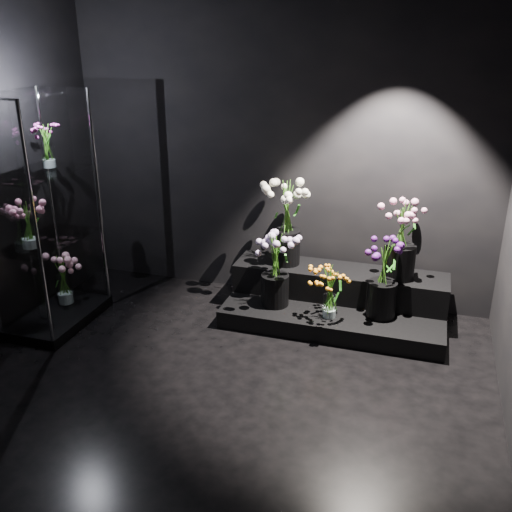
% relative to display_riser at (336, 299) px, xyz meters
% --- Properties ---
extents(floor, '(4.00, 4.00, 0.00)m').
position_rel_display_riser_xyz_m(floor, '(-0.65, -1.62, -0.18)').
color(floor, black).
rests_on(floor, ground).
extents(wall_back, '(4.00, 0.00, 4.00)m').
position_rel_display_riser_xyz_m(wall_back, '(-0.65, 0.38, 1.22)').
color(wall_back, black).
rests_on(wall_back, floor).
extents(display_riser, '(1.92, 0.86, 0.43)m').
position_rel_display_riser_xyz_m(display_riser, '(0.00, 0.00, 0.00)').
color(display_riser, black).
rests_on(display_riser, floor).
extents(display_case, '(0.55, 0.91, 2.01)m').
position_rel_display_riser_xyz_m(display_case, '(-2.36, -0.83, 0.83)').
color(display_case, black).
rests_on(display_case, floor).
extents(bouquet_orange_bells, '(0.33, 0.33, 0.46)m').
position_rel_display_riser_xyz_m(bouquet_orange_bells, '(-0.01, -0.32, 0.23)').
color(bouquet_orange_bells, white).
rests_on(bouquet_orange_bells, display_riser).
extents(bouquet_lilac, '(0.44, 0.44, 0.66)m').
position_rel_display_riser_xyz_m(bouquet_lilac, '(-0.52, -0.22, 0.36)').
color(bouquet_lilac, black).
rests_on(bouquet_lilac, display_riser).
extents(bouquet_purple, '(0.37, 0.37, 0.70)m').
position_rel_display_riser_xyz_m(bouquet_purple, '(0.41, -0.17, 0.36)').
color(bouquet_purple, black).
rests_on(bouquet_purple, display_riser).
extents(bouquet_cream_roses, '(0.51, 0.51, 0.79)m').
position_rel_display_riser_xyz_m(bouquet_cream_roses, '(-0.50, 0.11, 0.71)').
color(bouquet_cream_roses, black).
rests_on(bouquet_cream_roses, display_riser).
extents(bouquet_pink_roses, '(0.47, 0.47, 0.69)m').
position_rel_display_riser_xyz_m(bouquet_pink_roses, '(0.51, 0.09, 0.63)').
color(bouquet_pink_roses, black).
rests_on(bouquet_pink_roses, display_riser).
extents(bouquet_case_pink, '(0.39, 0.39, 0.40)m').
position_rel_display_riser_xyz_m(bouquet_case_pink, '(-2.38, -1.02, 0.82)').
color(bouquet_case_pink, white).
rests_on(bouquet_case_pink, display_case).
extents(bouquet_case_magenta, '(0.26, 0.26, 0.36)m').
position_rel_display_riser_xyz_m(bouquet_case_magenta, '(-2.37, -0.67, 1.39)').
color(bouquet_case_magenta, white).
rests_on(bouquet_case_magenta, display_case).
extents(bouquet_case_base_pink, '(0.39, 0.39, 0.47)m').
position_rel_display_riser_xyz_m(bouquet_case_base_pink, '(-2.41, -0.64, 0.17)').
color(bouquet_case_base_pink, white).
rests_on(bouquet_case_base_pink, display_case).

